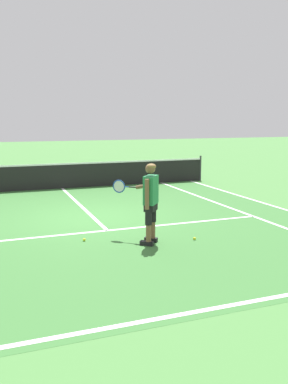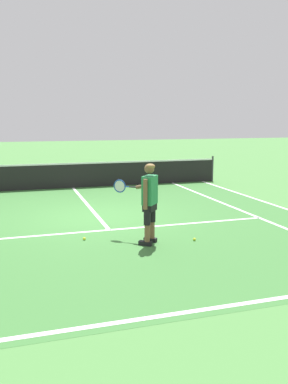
# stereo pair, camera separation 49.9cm
# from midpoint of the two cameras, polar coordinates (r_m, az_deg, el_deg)

# --- Properties ---
(ground_plane) EXTENTS (80.00, 80.00, 0.00)m
(ground_plane) POSITION_cam_midpoint_polar(r_m,az_deg,el_deg) (11.20, -5.29, -3.38)
(ground_plane) COLOR #477F3D
(court_inner_surface) EXTENTS (10.98, 11.25, 0.00)m
(court_inner_surface) POSITION_cam_midpoint_polar(r_m,az_deg,el_deg) (10.71, -4.70, -4.00)
(court_inner_surface) COLOR #387033
(court_inner_surface) RESTS_ON ground
(line_baseline) EXTENTS (10.98, 0.10, 0.01)m
(line_baseline) POSITION_cam_midpoint_polar(r_m,az_deg,el_deg) (5.84, 7.64, -16.45)
(line_baseline) COLOR white
(line_baseline) RESTS_ON ground
(line_service) EXTENTS (8.23, 0.10, 0.01)m
(line_service) POSITION_cam_midpoint_polar(r_m,az_deg,el_deg) (9.79, -3.44, -5.32)
(line_service) COLOR white
(line_service) RESTS_ON ground
(line_centre_service) EXTENTS (0.10, 6.40, 0.01)m
(line_centre_service) POSITION_cam_midpoint_polar(r_m,az_deg,el_deg) (12.83, -6.90, -1.66)
(line_centre_service) COLOR white
(line_centre_service) RESTS_ON ground
(line_singles_right) EXTENTS (0.10, 10.85, 0.01)m
(line_singles_right) POSITION_cam_midpoint_polar(r_m,az_deg,el_deg) (12.25, 14.43, -2.47)
(line_singles_right) COLOR white
(line_singles_right) RESTS_ON ground
(line_doubles_right) EXTENTS (0.10, 10.85, 0.01)m
(line_doubles_right) POSITION_cam_midpoint_polar(r_m,az_deg,el_deg) (13.02, 19.59, -2.01)
(line_doubles_right) COLOR white
(line_doubles_right) RESTS_ON ground
(tennis_net) EXTENTS (11.96, 0.08, 1.07)m
(tennis_net) POSITION_cam_midpoint_polar(r_m,az_deg,el_deg) (15.86, -9.06, 2.35)
(tennis_net) COLOR #333338
(tennis_net) RESTS_ON ground
(tennis_player) EXTENTS (0.80, 1.13, 1.71)m
(tennis_player) POSITION_cam_midpoint_polar(r_m,az_deg,el_deg) (8.51, 2.33, -0.84)
(tennis_player) COLOR black
(tennis_player) RESTS_ON ground
(tennis_ball_near_feet) EXTENTS (0.07, 0.07, 0.07)m
(tennis_ball_near_feet) POSITION_cam_midpoint_polar(r_m,az_deg,el_deg) (9.02, 8.65, -6.57)
(tennis_ball_near_feet) COLOR #CCE02D
(tennis_ball_near_feet) RESTS_ON ground
(tennis_ball_by_baseline) EXTENTS (0.07, 0.07, 0.07)m
(tennis_ball_by_baseline) POSITION_cam_midpoint_polar(r_m,az_deg,el_deg) (9.03, -6.78, -6.51)
(tennis_ball_by_baseline) COLOR #CCE02D
(tennis_ball_by_baseline) RESTS_ON ground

